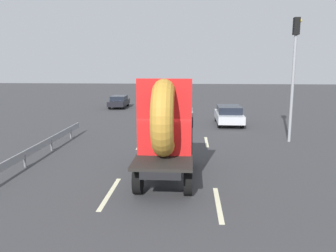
{
  "coord_description": "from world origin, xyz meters",
  "views": [
    {
      "loc": [
        1.02,
        -12.73,
        4.41
      ],
      "look_at": [
        0.09,
        0.9,
        1.88
      ],
      "focal_mm": 36.74,
      "sensor_mm": 36.0,
      "label": 1
    }
  ],
  "objects_px": {
    "distant_sedan": "(229,115)",
    "traffic_light": "(294,64)",
    "flatbed_truck": "(167,130)",
    "oncoming_car": "(119,101)"
  },
  "relations": [
    {
      "from": "distant_sedan",
      "to": "oncoming_car",
      "type": "bearing_deg",
      "value": 138.3
    },
    {
      "from": "distant_sedan",
      "to": "traffic_light",
      "type": "relative_size",
      "value": 0.62
    },
    {
      "from": "traffic_light",
      "to": "oncoming_car",
      "type": "bearing_deg",
      "value": 132.17
    },
    {
      "from": "oncoming_car",
      "to": "traffic_light",
      "type": "bearing_deg",
      "value": -47.83
    },
    {
      "from": "flatbed_truck",
      "to": "distant_sedan",
      "type": "xyz_separation_m",
      "value": [
        3.64,
        11.73,
        -1.14
      ]
    },
    {
      "from": "distant_sedan",
      "to": "oncoming_car",
      "type": "relative_size",
      "value": 1.15
    },
    {
      "from": "distant_sedan",
      "to": "traffic_light",
      "type": "height_order",
      "value": "traffic_light"
    },
    {
      "from": "traffic_light",
      "to": "oncoming_car",
      "type": "xyz_separation_m",
      "value": [
        -12.7,
        14.02,
        -3.71
      ]
    },
    {
      "from": "flatbed_truck",
      "to": "oncoming_car",
      "type": "bearing_deg",
      "value": 106.85
    },
    {
      "from": "flatbed_truck",
      "to": "oncoming_car",
      "type": "distance_m",
      "value": 21.46
    }
  ]
}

